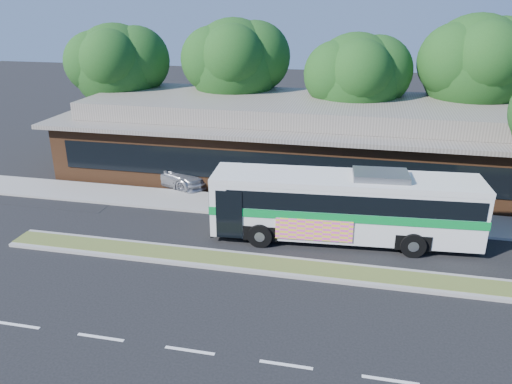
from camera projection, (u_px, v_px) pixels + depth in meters
ground at (306, 278)px, 19.30m from camera, size 120.00×120.00×0.00m
median_strip at (308, 269)px, 19.82m from camera, size 26.00×1.10×0.15m
sidewalk at (322, 212)px, 25.10m from camera, size 44.00×2.60×0.12m
parking_lot at (46, 167)px, 31.97m from camera, size 14.00×12.00×0.01m
plaza_building at (334, 139)px, 30.35m from camera, size 33.20×11.20×4.45m
tree_bg_a at (123, 65)px, 33.84m from camera, size 6.47×5.80×8.63m
tree_bg_b at (241, 62)px, 33.06m from camera, size 6.69×6.00×9.00m
tree_bg_c at (362, 77)px, 30.76m from camera, size 6.24×5.60×8.26m
tree_bg_d at (483, 64)px, 29.98m from camera, size 6.91×6.20×9.37m
transit_bus at (346, 202)px, 21.77m from camera, size 11.74×3.35×3.25m
sedan at (170, 170)px, 28.99m from camera, size 5.76×3.92×1.55m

